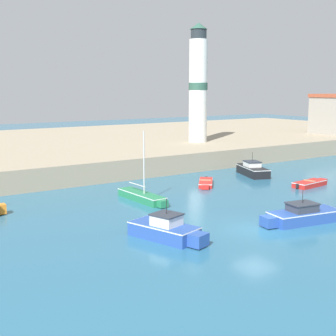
{
  "coord_description": "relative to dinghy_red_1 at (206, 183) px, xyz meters",
  "views": [
    {
      "loc": [
        -20.45,
        -20.6,
        8.8
      ],
      "look_at": [
        1.79,
        12.68,
        2.0
      ],
      "focal_mm": 50.0,
      "sensor_mm": 36.0,
      "label": 1
    }
  ],
  "objects": [
    {
      "name": "motorboat_black_3",
      "position": [
        7.16,
        1.37,
        0.33
      ],
      "size": [
        3.31,
        5.55,
        2.36
      ],
      "color": "black",
      "rests_on": "ground"
    },
    {
      "name": "dinghy_red_4",
      "position": [
        7.66,
        -5.67,
        0.04
      ],
      "size": [
        4.4,
        1.78,
        0.56
      ],
      "color": "red",
      "rests_on": "ground"
    },
    {
      "name": "dinghy_red_1",
      "position": [
        0.0,
        0.0,
        0.0
      ],
      "size": [
        3.35,
        3.75,
        0.49
      ],
      "color": "red",
      "rests_on": "ground"
    },
    {
      "name": "harbor_shed_near_wharf",
      "position": [
        34.02,
        11.7,
        4.83
      ],
      "size": [
        5.62,
        5.96,
        5.98
      ],
      "color": "gray",
      "rests_on": "quay_seawall"
    },
    {
      "name": "motorboat_blue_2",
      "position": [
        -2.28,
        -13.21,
        0.28
      ],
      "size": [
        5.97,
        2.63,
        2.25
      ],
      "color": "#284C9E",
      "rests_on": "ground"
    },
    {
      "name": "quay_seawall",
      "position": [
        -5.98,
        25.83,
        0.79
      ],
      "size": [
        120.0,
        40.0,
        2.05
      ],
      "primitive_type": "cube",
      "color": "gray",
      "rests_on": "ground"
    },
    {
      "name": "sailboat_green_5",
      "position": [
        -8.0,
        -2.0,
        0.14
      ],
      "size": [
        1.5,
        5.87,
        5.58
      ],
      "color": "#237A4C",
      "rests_on": "ground"
    },
    {
      "name": "motorboat_blue_6",
      "position": [
        -11.7,
        -11.06,
        0.34
      ],
      "size": [
        3.05,
        5.25,
        2.44
      ],
      "color": "#284C9E",
      "rests_on": "ground"
    },
    {
      "name": "lighthouse",
      "position": [
        10.02,
        14.43,
        9.04
      ],
      "size": [
        2.38,
        2.38,
        14.82
      ],
      "color": "silver",
      "rests_on": "quay_seawall"
    },
    {
      "name": "ground_plane",
      "position": [
        -5.98,
        -12.66,
        -0.23
      ],
      "size": [
        200.0,
        200.0,
        0.0
      ],
      "primitive_type": "plane",
      "color": "#28607F"
    }
  ]
}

